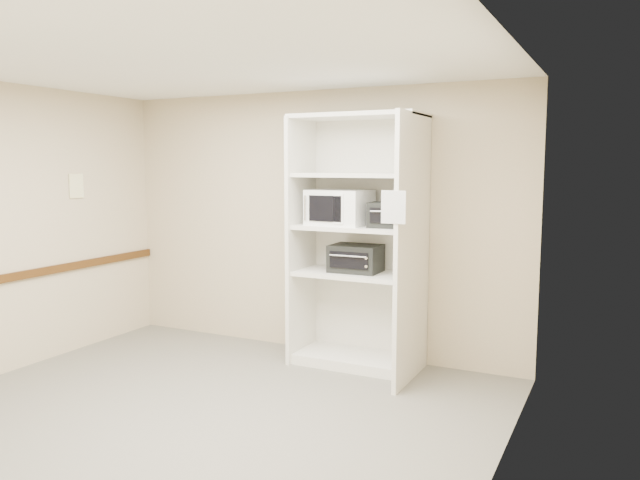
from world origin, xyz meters
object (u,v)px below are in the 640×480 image
at_px(shelving_unit, 362,251).
at_px(microwave, 340,207).
at_px(toaster_oven_upper, 392,215).
at_px(toaster_oven_lower, 356,258).

relative_size(shelving_unit, microwave, 4.30).
relative_size(microwave, toaster_oven_upper, 1.39).
relative_size(shelving_unit, toaster_oven_lower, 5.13).
height_order(toaster_oven_upper, toaster_oven_lower, toaster_oven_upper).
bearing_deg(toaster_oven_lower, shelving_unit, -8.03).
xyz_separation_m(microwave, toaster_oven_lower, (0.17, 0.02, -0.49)).
bearing_deg(shelving_unit, microwave, -177.70).
bearing_deg(microwave, toaster_oven_upper, 2.08).
relative_size(microwave, toaster_oven_lower, 1.19).
bearing_deg(shelving_unit, toaster_oven_upper, -5.94).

